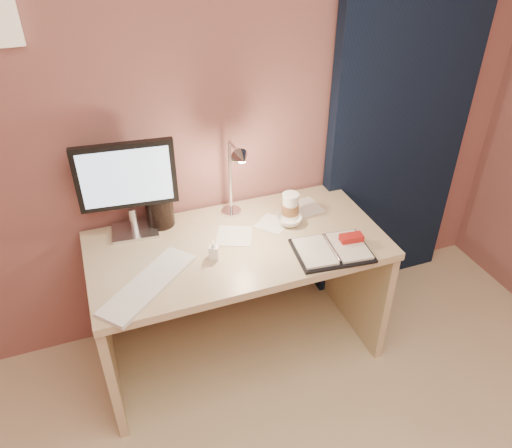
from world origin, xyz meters
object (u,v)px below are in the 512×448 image
object	(u,v)px
monitor	(127,181)
coffee_cup	(290,207)
keyboard	(149,285)
lotion_bottle	(214,249)
desk	(234,270)
bowl	(289,220)
desk_lamp	(237,177)
dark_jar	(159,207)
planner	(334,249)

from	to	relation	value
monitor	coffee_cup	distance (m)	0.80
keyboard	lotion_bottle	distance (m)	0.33
desk	bowl	size ratio (longest dim) A/B	11.29
desk_lamp	dark_jar	bearing A→B (deg)	158.46
desk	planner	xyz separation A→B (m)	(0.40, -0.29, 0.24)
desk	planner	world-z (taller)	planner
planner	lotion_bottle	bearing A→B (deg)	170.97
keyboard	coffee_cup	xyz separation A→B (m)	(0.77, 0.28, 0.06)
desk	coffee_cup	bearing A→B (deg)	6.16
bowl	dark_jar	xyz separation A→B (m)	(-0.60, 0.22, 0.08)
desk	coffee_cup	size ratio (longest dim) A/B	10.02
desk	dark_jar	size ratio (longest dim) A/B	7.26
keyboard	desk_lamp	bearing A→B (deg)	-9.19
planner	desk	bearing A→B (deg)	149.63
monitor	bowl	xyz separation A→B (m)	(0.74, -0.19, -0.27)
bowl	desk_lamp	distance (m)	0.36
bowl	dark_jar	bearing A→B (deg)	159.65
coffee_cup	bowl	world-z (taller)	coffee_cup
desk	keyboard	size ratio (longest dim) A/B	2.81
monitor	desk_lamp	xyz separation A→B (m)	(0.49, -0.10, -0.02)
lotion_bottle	planner	bearing A→B (deg)	-15.23
keyboard	planner	xyz separation A→B (m)	(0.85, -0.05, 0.00)
coffee_cup	dark_jar	bearing A→B (deg)	164.48
keyboard	coffee_cup	bearing A→B (deg)	-21.36
dark_jar	planner	bearing A→B (deg)	-35.48
desk	coffee_cup	xyz separation A→B (m)	(0.32, 0.03, 0.29)
coffee_cup	monitor	bearing A→B (deg)	169.44
dark_jar	bowl	bearing A→B (deg)	-20.35
planner	monitor	bearing A→B (deg)	156.93
monitor	desk_lamp	distance (m)	0.50
monitor	desk_lamp	size ratio (longest dim) A/B	1.11
desk	keyboard	distance (m)	0.56
lotion_bottle	monitor	bearing A→B (deg)	133.24
desk_lamp	bowl	bearing A→B (deg)	-20.09
desk_lamp	lotion_bottle	bearing A→B (deg)	-131.12
monitor	dark_jar	world-z (taller)	monitor
desk	keyboard	bearing A→B (deg)	-151.83
bowl	desk_lamp	size ratio (longest dim) A/B	0.29
coffee_cup	desk_lamp	xyz separation A→B (m)	(-0.27, 0.04, 0.21)
monitor	planner	xyz separation A→B (m)	(0.84, -0.47, -0.27)
planner	desk_lamp	bearing A→B (deg)	139.62
bowl	lotion_bottle	size ratio (longest dim) A/B	1.32
monitor	planner	world-z (taller)	monitor
monitor	lotion_bottle	world-z (taller)	monitor
bowl	lotion_bottle	xyz separation A→B (m)	(-0.43, -0.13, 0.03)
desk	planner	distance (m)	0.55
bowl	dark_jar	distance (m)	0.65
coffee_cup	desk_lamp	bearing A→B (deg)	172.20
keyboard	dark_jar	distance (m)	0.48
desk_lamp	desk	bearing A→B (deg)	-126.18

